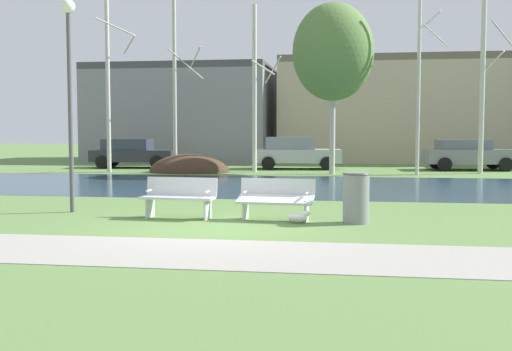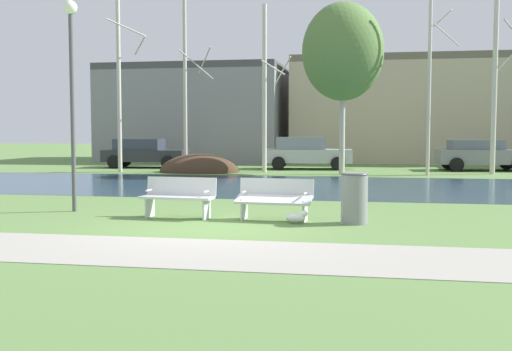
{
  "view_description": "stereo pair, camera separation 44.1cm",
  "coord_description": "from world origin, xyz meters",
  "px_view_note": "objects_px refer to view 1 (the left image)",
  "views": [
    {
      "loc": [
        2.58,
        -11.65,
        1.89
      ],
      "look_at": [
        0.5,
        2.18,
        0.87
      ],
      "focal_mm": 43.71,
      "sensor_mm": 36.0,
      "label": 1
    },
    {
      "loc": [
        3.02,
        -11.58,
        1.89
      ],
      "look_at": [
        0.5,
        2.18,
        0.87
      ],
      "focal_mm": 43.71,
      "sensor_mm": 36.0,
      "label": 2
    }
  ],
  "objects_px": {
    "streetlamp": "(69,69)",
    "parked_hatch_third_grey": "(468,154)",
    "bench_left": "(179,196)",
    "bench_right": "(276,198)",
    "parked_sedan_second_silver": "(295,152)",
    "parked_van_nearest_dark": "(132,153)",
    "trash_bin": "(356,197)",
    "seagull": "(299,217)"
  },
  "relations": [
    {
      "from": "bench_left",
      "to": "parked_sedan_second_silver",
      "type": "xyz_separation_m",
      "value": [
        1.0,
        17.42,
        0.34
      ]
    },
    {
      "from": "trash_bin",
      "to": "parked_sedan_second_silver",
      "type": "height_order",
      "value": "parked_sedan_second_silver"
    },
    {
      "from": "bench_right",
      "to": "seagull",
      "type": "distance_m",
      "value": 0.74
    },
    {
      "from": "trash_bin",
      "to": "parked_hatch_third_grey",
      "type": "distance_m",
      "value": 18.69
    },
    {
      "from": "parked_sedan_second_silver",
      "to": "seagull",
      "type": "bearing_deg",
      "value": -84.81
    },
    {
      "from": "streetlamp",
      "to": "bench_right",
      "type": "bearing_deg",
      "value": -6.95
    },
    {
      "from": "bench_left",
      "to": "bench_right",
      "type": "relative_size",
      "value": 1.0
    },
    {
      "from": "parked_van_nearest_dark",
      "to": "parked_hatch_third_grey",
      "type": "distance_m",
      "value": 16.42
    },
    {
      "from": "parked_hatch_third_grey",
      "to": "trash_bin",
      "type": "bearing_deg",
      "value": -106.84
    },
    {
      "from": "streetlamp",
      "to": "parked_sedan_second_silver",
      "type": "distance_m",
      "value": 17.42
    },
    {
      "from": "seagull",
      "to": "parked_sedan_second_silver",
      "type": "bearing_deg",
      "value": 95.19
    },
    {
      "from": "bench_left",
      "to": "seagull",
      "type": "relative_size",
      "value": 3.4
    },
    {
      "from": "parked_hatch_third_grey",
      "to": "parked_van_nearest_dark",
      "type": "bearing_deg",
      "value": -178.21
    },
    {
      "from": "bench_right",
      "to": "streetlamp",
      "type": "distance_m",
      "value": 5.61
    },
    {
      "from": "bench_left",
      "to": "parked_van_nearest_dark",
      "type": "bearing_deg",
      "value": 112.82
    },
    {
      "from": "bench_left",
      "to": "trash_bin",
      "type": "relative_size",
      "value": 1.58
    },
    {
      "from": "bench_left",
      "to": "streetlamp",
      "type": "xyz_separation_m",
      "value": [
        -2.71,
        0.59,
        2.81
      ]
    },
    {
      "from": "parked_sedan_second_silver",
      "to": "parked_hatch_third_grey",
      "type": "distance_m",
      "value": 8.19
    },
    {
      "from": "parked_van_nearest_dark",
      "to": "bench_left",
      "type": "bearing_deg",
      "value": -67.18
    },
    {
      "from": "trash_bin",
      "to": "parked_sedan_second_silver",
      "type": "relative_size",
      "value": 0.24
    },
    {
      "from": "seagull",
      "to": "streetlamp",
      "type": "height_order",
      "value": "streetlamp"
    },
    {
      "from": "seagull",
      "to": "streetlamp",
      "type": "distance_m",
      "value": 6.27
    },
    {
      "from": "bench_right",
      "to": "parked_sedan_second_silver",
      "type": "distance_m",
      "value": 17.46
    },
    {
      "from": "bench_right",
      "to": "parked_sedan_second_silver",
      "type": "height_order",
      "value": "parked_sedan_second_silver"
    },
    {
      "from": "seagull",
      "to": "parked_van_nearest_dark",
      "type": "height_order",
      "value": "parked_van_nearest_dark"
    },
    {
      "from": "bench_left",
      "to": "trash_bin",
      "type": "distance_m",
      "value": 3.77
    },
    {
      "from": "bench_left",
      "to": "parked_van_nearest_dark",
      "type": "distance_m",
      "value": 18.67
    },
    {
      "from": "bench_right",
      "to": "parked_hatch_third_grey",
      "type": "distance_m",
      "value": 19.08
    },
    {
      "from": "parked_van_nearest_dark",
      "to": "parked_sedan_second_silver",
      "type": "xyz_separation_m",
      "value": [
        8.24,
        0.22,
        0.05
      ]
    },
    {
      "from": "parked_sedan_second_silver",
      "to": "parked_hatch_third_grey",
      "type": "relative_size",
      "value": 1.01
    },
    {
      "from": "streetlamp",
      "to": "parked_van_nearest_dark",
      "type": "relative_size",
      "value": 1.14
    },
    {
      "from": "trash_bin",
      "to": "seagull",
      "type": "xyz_separation_m",
      "value": [
        -1.14,
        -0.24,
        -0.4
      ]
    },
    {
      "from": "bench_left",
      "to": "parked_van_nearest_dark",
      "type": "xyz_separation_m",
      "value": [
        -7.24,
        17.2,
        0.29
      ]
    },
    {
      "from": "trash_bin",
      "to": "parked_hatch_third_grey",
      "type": "height_order",
      "value": "parked_hatch_third_grey"
    },
    {
      "from": "bench_right",
      "to": "parked_van_nearest_dark",
      "type": "bearing_deg",
      "value": 118.5
    },
    {
      "from": "bench_left",
      "to": "parked_hatch_third_grey",
      "type": "relative_size",
      "value": 0.38
    },
    {
      "from": "trash_bin",
      "to": "parked_sedan_second_silver",
      "type": "bearing_deg",
      "value": 98.93
    },
    {
      "from": "parked_sedan_second_silver",
      "to": "parked_van_nearest_dark",
      "type": "bearing_deg",
      "value": -178.48
    },
    {
      "from": "streetlamp",
      "to": "parked_hatch_third_grey",
      "type": "distance_m",
      "value": 21.0
    },
    {
      "from": "parked_van_nearest_dark",
      "to": "parked_sedan_second_silver",
      "type": "relative_size",
      "value": 0.98
    },
    {
      "from": "seagull",
      "to": "parked_van_nearest_dark",
      "type": "bearing_deg",
      "value": 119.23
    },
    {
      "from": "trash_bin",
      "to": "seagull",
      "type": "bearing_deg",
      "value": -168.21
    }
  ]
}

